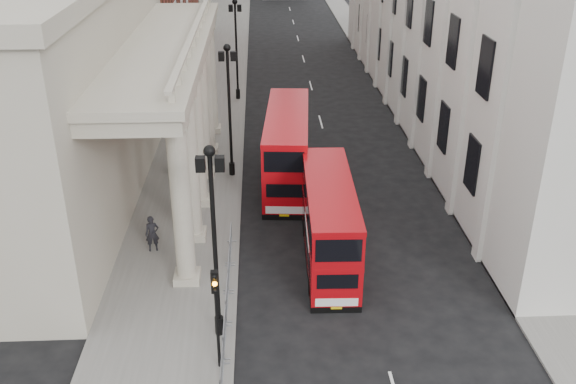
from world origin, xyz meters
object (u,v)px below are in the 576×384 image
at_px(lamp_post_south, 214,232).
at_px(bus_far, 287,147).
at_px(lamp_post_mid, 229,102).
at_px(bus_near, 329,220).
at_px(pedestrian_a, 152,234).
at_px(traffic_light, 216,302).
at_px(pedestrian_c, 197,172).
at_px(lamp_post_north, 236,43).
at_px(pedestrian_b, 177,170).

relative_size(lamp_post_south, bus_far, 0.79).
bearing_deg(lamp_post_mid, bus_near, -63.21).
bearing_deg(bus_far, pedestrian_a, -126.57).
height_order(lamp_post_mid, bus_near, lamp_post_mid).
height_order(traffic_light, pedestrian_c, traffic_light).
bearing_deg(lamp_post_north, pedestrian_c, -96.80).
bearing_deg(pedestrian_c, lamp_post_south, -86.84).
relative_size(bus_near, bus_far, 0.89).
bearing_deg(bus_far, traffic_light, -96.77).
bearing_deg(pedestrian_a, bus_near, -17.51).
distance_m(pedestrian_a, pedestrian_c, 8.02).
bearing_deg(pedestrian_c, traffic_light, -87.46).
bearing_deg(lamp_post_north, bus_far, -78.45).
relative_size(lamp_post_mid, lamp_post_north, 1.00).
distance_m(bus_near, pedestrian_c, 11.38).
xyz_separation_m(lamp_post_north, bus_near, (5.09, -26.09, -2.81)).
distance_m(lamp_post_south, traffic_light, 2.71).
height_order(traffic_light, pedestrian_b, traffic_light).
relative_size(lamp_post_mid, pedestrian_b, 4.53).
relative_size(traffic_light, bus_far, 0.41).
xyz_separation_m(lamp_post_north, bus_far, (3.47, -16.97, -2.58)).
xyz_separation_m(traffic_light, pedestrian_c, (-2.17, 16.70, -2.22)).
bearing_deg(lamp_post_mid, lamp_post_south, -90.00).
xyz_separation_m(traffic_light, bus_far, (3.37, 17.05, -0.77)).
xyz_separation_m(lamp_post_mid, traffic_light, (0.10, -18.02, -1.80)).
bearing_deg(traffic_light, lamp_post_mid, 90.32).
height_order(pedestrian_b, pedestrian_c, pedestrian_b).
relative_size(bus_near, pedestrian_a, 4.97).
relative_size(lamp_post_south, pedestrian_b, 4.53).
height_order(lamp_post_south, lamp_post_north, same).
distance_m(lamp_post_north, bus_far, 17.51).
distance_m(pedestrian_b, pedestrian_c, 1.26).
bearing_deg(lamp_post_mid, bus_far, -15.61).
xyz_separation_m(lamp_post_mid, pedestrian_b, (-3.31, -1.22, -3.87)).
bearing_deg(bus_far, lamp_post_mid, 168.79).
distance_m(lamp_post_south, bus_far, 15.64).
relative_size(lamp_post_mid, pedestrian_c, 5.45).
height_order(bus_near, pedestrian_c, bus_near).
height_order(bus_near, pedestrian_b, bus_near).
bearing_deg(traffic_light, bus_far, 78.83).
distance_m(lamp_post_south, lamp_post_north, 32.00).
xyz_separation_m(lamp_post_mid, lamp_post_north, (0.00, 16.00, 0.00)).
bearing_deg(lamp_post_south, lamp_post_mid, 90.00).
height_order(lamp_post_south, pedestrian_b, lamp_post_south).
relative_size(lamp_post_south, bus_near, 0.89).
bearing_deg(lamp_post_south, pedestrian_b, 102.62).
height_order(lamp_post_south, lamp_post_mid, same).
distance_m(lamp_post_south, bus_near, 8.30).
relative_size(lamp_post_mid, bus_near, 0.89).
height_order(bus_near, pedestrian_a, bus_near).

